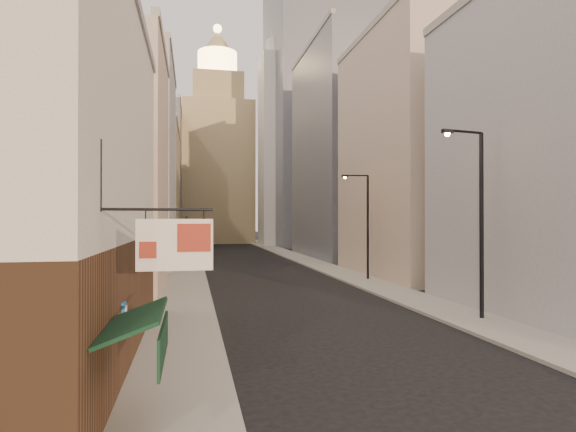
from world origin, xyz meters
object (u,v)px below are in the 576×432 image
Objects in this scene: clock_tower at (217,157)px; streetlamp_near at (478,213)px; white_tower at (283,143)px; traffic_light_left at (187,234)px; streetlamp_mid at (365,220)px.

clock_tower is 5.13× the size of streetlamp_near.
white_tower is 45.98m from traffic_light_left.
clock_tower is at bearing -107.42° from traffic_light_left.
white_tower is at bearing -51.84° from clock_tower.
clock_tower is 66.27m from streetlamp_mid.
white_tower is 8.30× the size of traffic_light_left.
streetlamp_mid is at bearing 130.80° from traffic_light_left.
streetlamp_mid is at bearing 79.43° from streetlamp_near.
clock_tower is at bearing 101.69° from streetlamp_mid.
traffic_light_left is (-5.62, -54.06, -14.30)m from clock_tower.
streetlamp_near reaches higher than streetlamp_mid.
clock_tower reaches higher than streetlamp_mid.
clock_tower is 56.20m from traffic_light_left.
white_tower is at bearing -124.02° from traffic_light_left.
white_tower reaches higher than streetlamp_near.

